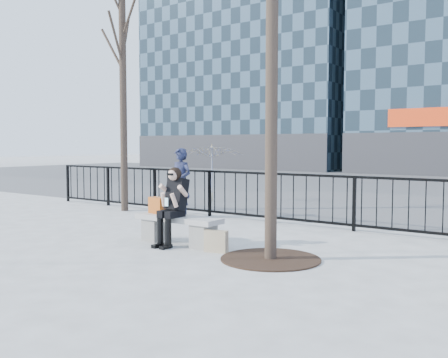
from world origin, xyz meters
The scene contains 12 objects.
ground centered at (0.00, 0.00, 0.00)m, with size 120.00×120.00×0.00m, color gray.
street_surface centered at (0.00, 15.00, 0.00)m, with size 60.00×23.00×0.01m, color #474747.
railing centered at (0.00, 3.00, 0.55)m, with size 14.00×0.06×1.10m.
building_left centered at (-15.00, 27.00, 11.30)m, with size 16.20×10.20×22.60m.
tree_left centered at (-4.00, 2.50, 4.86)m, with size 2.80×2.80×6.50m.
tree_grate centered at (1.90, -0.10, 0.01)m, with size 1.50×1.50×0.02m, color black.
bench_main centered at (0.00, 0.00, 0.30)m, with size 1.65×0.46×0.49m.
seated_woman centered at (0.00, -0.16, 0.67)m, with size 0.50×0.64×1.34m.
handbag centered at (-0.50, 0.02, 0.64)m, with size 0.35×0.17×0.29m, color #B35016.
shopping_bag centered at (0.93, -0.15, 0.18)m, with size 0.37×0.14×0.35m, color beige.
standing_man centered at (-2.05, 2.45, 0.82)m, with size 0.60×0.39×1.64m, color black.
vendor_umbrella centered at (-3.46, 5.53, 0.87)m, with size 1.90×1.94×1.75m, color gold.
Camera 1 is at (5.61, -6.48, 1.72)m, focal length 40.00 mm.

